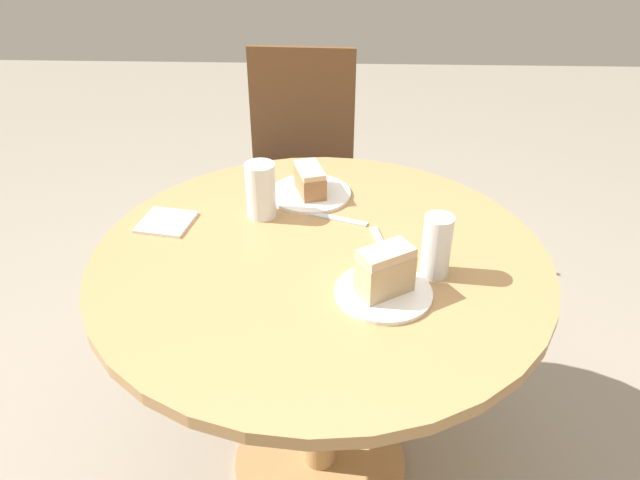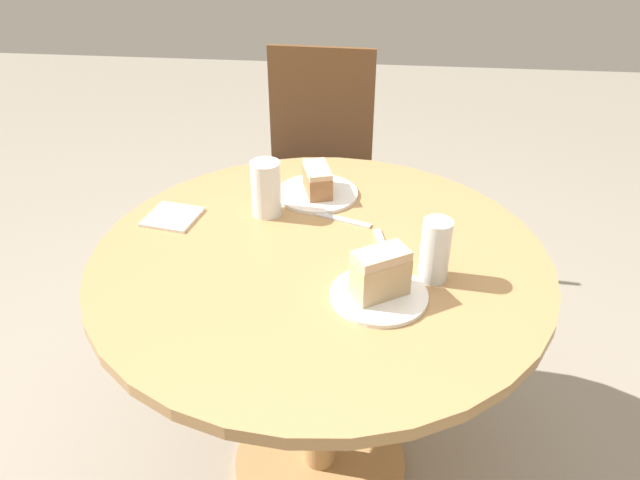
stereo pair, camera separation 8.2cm
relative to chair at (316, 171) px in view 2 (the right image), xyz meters
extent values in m
plane|color=gray|center=(0.11, -0.96, -0.49)|extent=(8.00, 8.00, 0.00)
cylinder|color=tan|center=(0.11, -0.96, -0.48)|extent=(0.50, 0.50, 0.03)
cylinder|color=tan|center=(0.11, -0.96, -0.12)|extent=(0.09, 0.09, 0.69)
cylinder|color=tan|center=(0.11, -0.96, 0.25)|extent=(1.07, 1.07, 0.03)
cylinder|color=brown|center=(-0.20, -0.27, -0.27)|extent=(0.04, 0.04, 0.44)
cylinder|color=brown|center=(0.18, -0.28, -0.27)|extent=(0.04, 0.04, 0.44)
cylinder|color=brown|center=(-0.19, 0.13, -0.27)|extent=(0.04, 0.04, 0.44)
cylinder|color=brown|center=(0.20, 0.12, -0.27)|extent=(0.04, 0.04, 0.44)
cube|color=#2D3342|center=(0.00, -0.07, -0.04)|extent=(0.45, 0.46, 0.03)
cube|color=brown|center=(0.01, 0.14, 0.21)|extent=(0.41, 0.04, 0.46)
cylinder|color=white|center=(0.08, -0.67, 0.27)|extent=(0.22, 0.22, 0.01)
cylinder|color=white|center=(0.25, -1.11, 0.27)|extent=(0.21, 0.21, 0.01)
cube|color=#9E6B42|center=(0.08, -0.67, 0.30)|extent=(0.09, 0.13, 0.06)
cube|color=beige|center=(0.08, -0.67, 0.34)|extent=(0.09, 0.13, 0.01)
cube|color=tan|center=(0.25, -1.11, 0.31)|extent=(0.13, 0.11, 0.08)
cube|color=beige|center=(0.25, -1.11, 0.36)|extent=(0.13, 0.11, 0.02)
cylinder|color=beige|center=(-0.04, -0.78, 0.31)|extent=(0.07, 0.07, 0.10)
cylinder|color=white|center=(-0.04, -0.78, 0.33)|extent=(0.08, 0.08, 0.14)
cylinder|color=silver|center=(0.37, -1.03, 0.31)|extent=(0.06, 0.06, 0.09)
cylinder|color=white|center=(0.37, -1.03, 0.33)|extent=(0.06, 0.06, 0.15)
cube|color=silver|center=(-0.28, -0.83, 0.26)|extent=(0.14, 0.14, 0.01)
cube|color=silver|center=(0.14, -0.79, 0.26)|extent=(0.18, 0.08, 0.00)
cube|color=silver|center=(0.26, -0.91, 0.26)|extent=(0.05, 0.15, 0.00)
camera|label=1|loc=(0.16, -2.17, 1.07)|focal=35.00mm
camera|label=2|loc=(0.24, -2.16, 1.07)|focal=35.00mm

